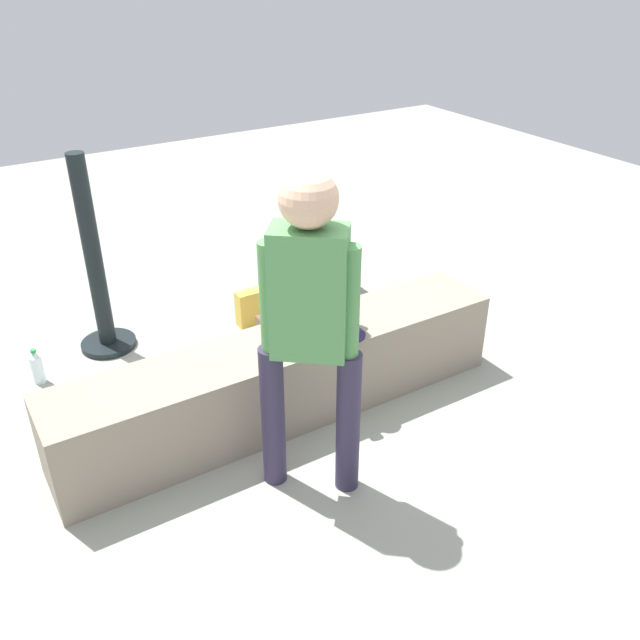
% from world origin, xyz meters
% --- Properties ---
extents(ground_plane, '(12.00, 12.00, 0.00)m').
position_xyz_m(ground_plane, '(0.00, 0.00, 0.00)').
color(ground_plane, gray).
extents(concrete_ledge, '(2.63, 0.45, 0.49)m').
position_xyz_m(concrete_ledge, '(0.00, 0.00, 0.24)').
color(concrete_ledge, gray).
rests_on(concrete_ledge, ground_plane).
extents(child_seated, '(0.28, 0.32, 0.48)m').
position_xyz_m(child_seated, '(0.29, -0.02, 0.70)').
color(child_seated, '#1F1A45').
rests_on(child_seated, concrete_ledge).
extents(adult_standing, '(0.40, 0.36, 1.63)m').
position_xyz_m(adult_standing, '(-0.17, -0.56, 0.98)').
color(adult_standing, '#2D2740').
rests_on(adult_standing, ground_plane).
extents(cake_plate, '(0.22, 0.22, 0.07)m').
position_xyz_m(cake_plate, '(-0.01, -0.01, 0.51)').
color(cake_plate, '#E0594C').
rests_on(cake_plate, concrete_ledge).
extents(gift_bag, '(0.22, 0.10, 0.30)m').
position_xyz_m(gift_bag, '(0.31, 1.04, 0.13)').
color(gift_bag, gold).
rests_on(gift_bag, ground_plane).
extents(railing_post, '(0.36, 0.36, 1.32)m').
position_xyz_m(railing_post, '(-0.66, 1.27, 0.51)').
color(railing_post, black).
rests_on(railing_post, ground_plane).
extents(water_bottle_near_gift, '(0.07, 0.07, 0.23)m').
position_xyz_m(water_bottle_near_gift, '(-1.15, 1.08, 0.11)').
color(water_bottle_near_gift, silver).
rests_on(water_bottle_near_gift, ground_plane).
extents(party_cup_red, '(0.09, 0.09, 0.11)m').
position_xyz_m(party_cup_red, '(-0.19, 0.53, 0.05)').
color(party_cup_red, red).
rests_on(party_cup_red, ground_plane).
extents(cake_box_white, '(0.32, 0.31, 0.13)m').
position_xyz_m(cake_box_white, '(-0.87, 0.57, 0.06)').
color(cake_box_white, white).
rests_on(cake_box_white, ground_plane).
extents(handbag_black_leather, '(0.30, 0.14, 0.36)m').
position_xyz_m(handbag_black_leather, '(1.11, 1.14, 0.13)').
color(handbag_black_leather, black).
rests_on(handbag_black_leather, ground_plane).
extents(handbag_brown_canvas, '(0.31, 0.11, 0.36)m').
position_xyz_m(handbag_brown_canvas, '(0.34, 0.68, 0.13)').
color(handbag_brown_canvas, brown).
rests_on(handbag_brown_canvas, ground_plane).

